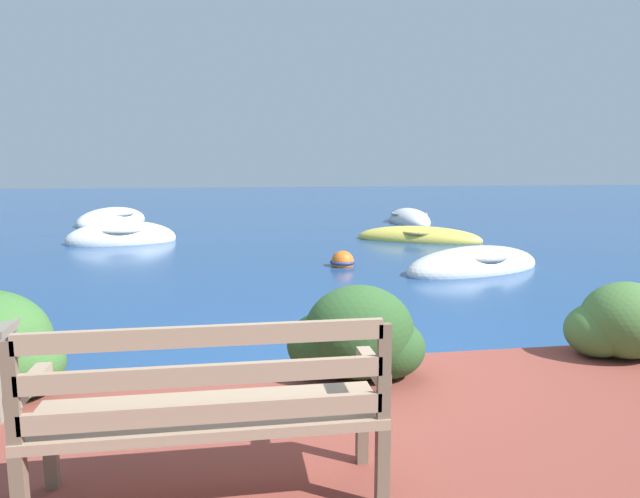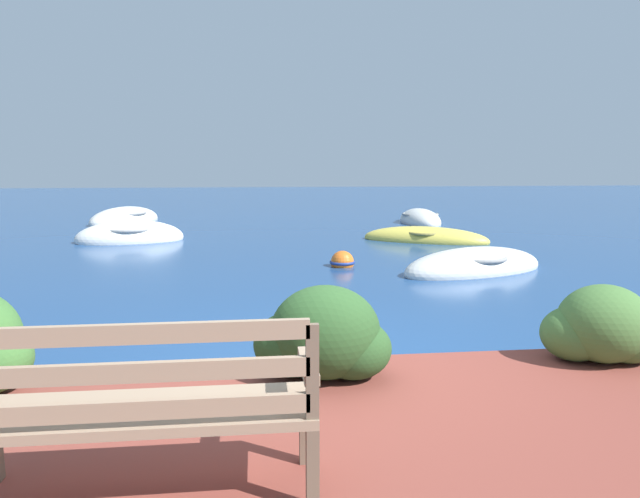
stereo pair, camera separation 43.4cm
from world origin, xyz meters
TOP-DOWN VIEW (x-y plane):
  - ground_plane at (0.00, 0.00)m, footprint 80.00×80.00m
  - park_bench at (-0.96, -1.94)m, footprint 1.67×0.48m
  - hedge_clump_left at (0.08, -0.44)m, footprint 1.04×0.75m
  - hedge_clump_centre at (2.39, -0.35)m, footprint 0.94×0.68m
  - rowboat_nearest at (3.28, 4.65)m, footprint 2.98×1.95m
  - rowboat_mid at (3.57, 8.46)m, footprint 3.09×2.23m
  - rowboat_far at (-3.39, 9.27)m, footprint 2.70×1.81m
  - rowboat_outer at (4.63, 12.52)m, footprint 1.16×2.53m
  - rowboat_distant at (-4.46, 13.60)m, footprint 2.44×3.01m
  - mooring_buoy at (1.12, 5.40)m, footprint 0.46×0.46m

SIDE VIEW (x-z plane):
  - ground_plane at x=0.00m, z-range 0.00..0.00m
  - rowboat_mid at x=3.57m, z-range -0.26..0.36m
  - rowboat_nearest at x=3.28m, z-range -0.30..0.43m
  - rowboat_outer at x=4.63m, z-range -0.32..0.46m
  - mooring_buoy at x=1.12m, z-range -0.14..0.28m
  - rowboat_distant at x=-4.46m, z-range -0.36..0.52m
  - rowboat_far at x=-3.39m, z-range -0.36..0.51m
  - hedge_clump_centre at x=2.39m, z-range 0.18..0.82m
  - hedge_clump_left at x=0.08m, z-range 0.17..0.88m
  - park_bench at x=-0.96m, z-range 0.24..1.17m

